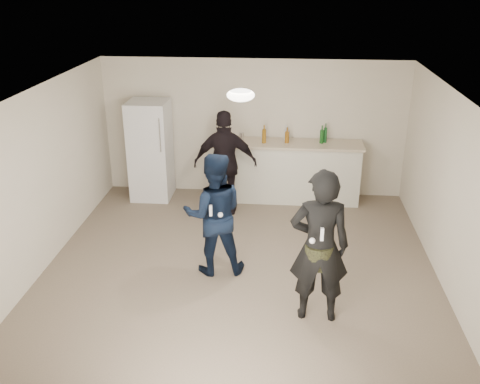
# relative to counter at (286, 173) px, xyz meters

# --- Properties ---
(floor) EXTENTS (6.00, 6.00, 0.00)m
(floor) POSITION_rel_counter_xyz_m (-0.62, -2.67, -0.53)
(floor) COLOR #6B5B4C
(floor) RESTS_ON ground
(ceiling) EXTENTS (6.00, 6.00, 0.00)m
(ceiling) POSITION_rel_counter_xyz_m (-0.62, -2.67, 1.98)
(ceiling) COLOR silver
(ceiling) RESTS_ON wall_back
(wall_back) EXTENTS (6.00, 0.00, 6.00)m
(wall_back) POSITION_rel_counter_xyz_m (-0.62, 0.33, 0.72)
(wall_back) COLOR beige
(wall_back) RESTS_ON floor
(wall_front) EXTENTS (6.00, 0.00, 6.00)m
(wall_front) POSITION_rel_counter_xyz_m (-0.62, -5.67, 0.72)
(wall_front) COLOR beige
(wall_front) RESTS_ON floor
(wall_left) EXTENTS (0.00, 6.00, 6.00)m
(wall_left) POSITION_rel_counter_xyz_m (-3.37, -2.67, 0.72)
(wall_left) COLOR beige
(wall_left) RESTS_ON floor
(wall_right) EXTENTS (0.00, 6.00, 6.00)m
(wall_right) POSITION_rel_counter_xyz_m (2.13, -2.67, 0.72)
(wall_right) COLOR beige
(wall_right) RESTS_ON floor
(counter) EXTENTS (2.60, 0.56, 1.05)m
(counter) POSITION_rel_counter_xyz_m (0.00, 0.00, 0.00)
(counter) COLOR beige
(counter) RESTS_ON floor
(counter_top) EXTENTS (2.68, 0.64, 0.04)m
(counter_top) POSITION_rel_counter_xyz_m (0.00, 0.00, 0.55)
(counter_top) COLOR #C1B296
(counter_top) RESTS_ON counter
(fridge) EXTENTS (0.70, 0.70, 1.80)m
(fridge) POSITION_rel_counter_xyz_m (-2.46, -0.07, 0.38)
(fridge) COLOR silver
(fridge) RESTS_ON floor
(fridge_handle) EXTENTS (0.02, 0.02, 0.60)m
(fridge_handle) POSITION_rel_counter_xyz_m (-2.18, -0.44, 0.78)
(fridge_handle) COLOR silver
(fridge_handle) RESTS_ON fridge
(ceiling_dome) EXTENTS (0.36, 0.36, 0.16)m
(ceiling_dome) POSITION_rel_counter_xyz_m (-0.62, -2.37, 1.93)
(ceiling_dome) COLOR white
(ceiling_dome) RESTS_ON ceiling
(shaker) EXTENTS (0.08, 0.08, 0.17)m
(shaker) POSITION_rel_counter_xyz_m (-0.81, -0.02, 0.65)
(shaker) COLOR silver
(shaker) RESTS_ON counter_top
(man) EXTENTS (0.94, 0.78, 1.73)m
(man) POSITION_rel_counter_xyz_m (-0.96, -2.60, 0.34)
(man) COLOR #0E1F3C
(man) RESTS_ON floor
(woman) EXTENTS (0.70, 0.47, 1.92)m
(woman) POSITION_rel_counter_xyz_m (0.40, -3.57, 0.43)
(woman) COLOR black
(woman) RESTS_ON floor
(camo_shorts) EXTENTS (0.34, 0.34, 0.28)m
(camo_shorts) POSITION_rel_counter_xyz_m (0.40, -3.57, 0.32)
(camo_shorts) COLOR #333819
(camo_shorts) RESTS_ON woman
(spectator) EXTENTS (1.09, 0.51, 1.81)m
(spectator) POSITION_rel_counter_xyz_m (-1.03, -0.67, 0.38)
(spectator) COLOR black
(spectator) RESTS_ON floor
(remote_man) EXTENTS (0.04, 0.04, 0.15)m
(remote_man) POSITION_rel_counter_xyz_m (-0.96, -2.88, 0.53)
(remote_man) COLOR white
(remote_man) RESTS_ON man
(nunchuk_man) EXTENTS (0.07, 0.07, 0.07)m
(nunchuk_man) POSITION_rel_counter_xyz_m (-0.84, -2.85, 0.45)
(nunchuk_man) COLOR white
(nunchuk_man) RESTS_ON man
(remote_woman) EXTENTS (0.04, 0.04, 0.15)m
(remote_woman) POSITION_rel_counter_xyz_m (0.40, -3.82, 0.72)
(remote_woman) COLOR white
(remote_woman) RESTS_ON woman
(nunchuk_woman) EXTENTS (0.07, 0.07, 0.07)m
(nunchuk_woman) POSITION_rel_counter_xyz_m (0.30, -3.79, 0.62)
(nunchuk_woman) COLOR white
(nunchuk_woman) RESTS_ON woman
(bottle_cluster) EXTENTS (1.14, 0.29, 0.27)m
(bottle_cluster) POSITION_rel_counter_xyz_m (0.15, 0.04, 0.68)
(bottle_cluster) COLOR brown
(bottle_cluster) RESTS_ON counter_top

